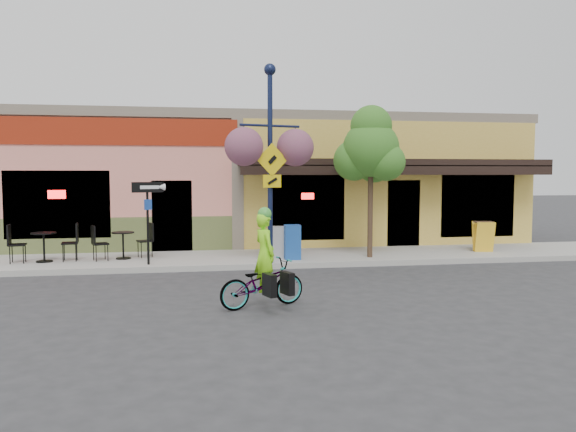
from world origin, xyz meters
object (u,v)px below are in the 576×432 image
object	(u,v)px
lamp_post	(270,164)
one_way_sign	(148,223)
bicycle	(262,283)
newspaper_box_blue	(292,242)
newspaper_box_grey	(277,242)
building	(255,180)
street_tree	(371,181)
cyclist_rider	(265,267)

from	to	relation	value
lamp_post	one_way_sign	world-z (taller)	lamp_post
bicycle	newspaper_box_blue	xyz separation A→B (m)	(1.42, 4.77, 0.17)
one_way_sign	newspaper_box_grey	distance (m)	3.59
lamp_post	newspaper_box_grey	world-z (taller)	lamp_post
newspaper_box_blue	newspaper_box_grey	distance (m)	0.51
bicycle	building	bearing A→B (deg)	-25.02
newspaper_box_grey	street_tree	bearing A→B (deg)	7.39
bicycle	cyclist_rider	world-z (taller)	cyclist_rider
bicycle	lamp_post	distance (m)	4.91
cyclist_rider	newspaper_box_grey	size ratio (longest dim) A/B	1.73
bicycle	newspaper_box_blue	world-z (taller)	newspaper_box_blue
lamp_post	newspaper_box_blue	distance (m)	2.29
bicycle	newspaper_box_blue	bearing A→B (deg)	-35.94
building	lamp_post	xyz separation A→B (m)	(-0.36, -6.83, 0.51)
newspaper_box_blue	street_tree	distance (m)	2.79
bicycle	cyclist_rider	bearing A→B (deg)	-109.35
newspaper_box_blue	building	bearing A→B (deg)	94.14
building	bicycle	world-z (taller)	building
bicycle	street_tree	distance (m)	6.31
newspaper_box_blue	street_tree	xyz separation A→B (m)	(2.23, 0.02, 1.68)
newspaper_box_blue	lamp_post	bearing A→B (deg)	-142.44
newspaper_box_blue	one_way_sign	bearing A→B (deg)	-174.76
newspaper_box_grey	street_tree	distance (m)	3.13
lamp_post	one_way_sign	bearing A→B (deg)	161.80
building	cyclist_rider	world-z (taller)	building
building	newspaper_box_grey	world-z (taller)	building
building	street_tree	bearing A→B (deg)	-67.97
lamp_post	street_tree	bearing A→B (deg)	-3.81
building	lamp_post	size ratio (longest dim) A/B	3.49
one_way_sign	newspaper_box_grey	size ratio (longest dim) A/B	2.43
lamp_post	newspaper_box_blue	world-z (taller)	lamp_post
lamp_post	one_way_sign	distance (m)	3.53
building	bicycle	size ratio (longest dim) A/B	10.60
one_way_sign	building	bearing A→B (deg)	41.98
bicycle	cyclist_rider	distance (m)	0.32
bicycle	newspaper_box_blue	size ratio (longest dim) A/B	1.81
cyclist_rider	building	bearing A→B (deg)	-24.76
bicycle	cyclist_rider	xyz separation A→B (m)	(0.05, 0.00, 0.31)
cyclist_rider	newspaper_box_blue	world-z (taller)	cyclist_rider
bicycle	lamp_post	world-z (taller)	lamp_post
newspaper_box_grey	one_way_sign	bearing A→B (deg)	-155.38
one_way_sign	newspaper_box_blue	bearing A→B (deg)	-15.90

